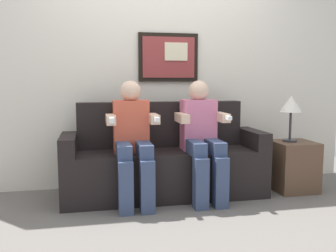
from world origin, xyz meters
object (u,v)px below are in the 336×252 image
(couch, at_px, (164,164))
(person_on_right, at_px, (202,135))
(table_lamp, at_px, (291,106))
(person_on_left, at_px, (132,137))
(side_table_right, at_px, (293,166))

(couch, distance_m, person_on_right, 0.47)
(couch, relative_size, table_lamp, 4.18)
(person_on_right, bearing_deg, person_on_left, -179.96)
(person_on_right, relative_size, side_table_right, 2.22)
(person_on_left, height_order, table_lamp, person_on_left)
(couch, relative_size, side_table_right, 3.84)
(person_on_right, height_order, side_table_right, person_on_right)
(side_table_right, bearing_deg, couch, 175.38)
(person_on_left, bearing_deg, couch, 27.36)
(person_on_left, relative_size, person_on_right, 1.00)
(person_on_left, xyz_separation_m, person_on_right, (0.65, 0.00, -0.00))
(table_lamp, bearing_deg, couch, 176.14)
(couch, relative_size, person_on_right, 1.73)
(person_on_left, bearing_deg, table_lamp, 2.93)
(person_on_right, relative_size, table_lamp, 2.41)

